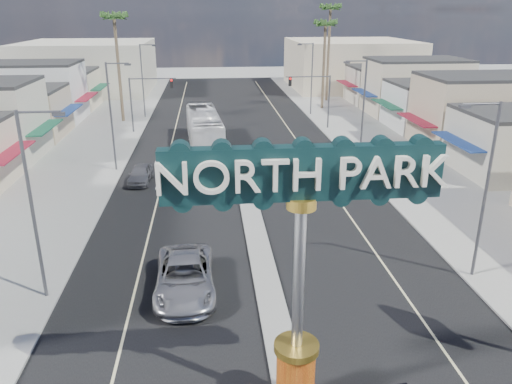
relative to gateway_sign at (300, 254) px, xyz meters
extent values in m
plane|color=gray|center=(0.00, 28.02, -5.93)|extent=(160.00, 160.00, 0.00)
cube|color=black|center=(0.00, 28.02, -5.92)|extent=(20.00, 120.00, 0.01)
cube|color=gray|center=(0.00, 12.02, -5.85)|extent=(1.30, 30.00, 0.16)
cube|color=gray|center=(-14.00, 28.02, -5.87)|extent=(8.00, 120.00, 0.12)
cube|color=gray|center=(14.00, 28.02, -5.87)|extent=(8.00, 120.00, 0.12)
cube|color=beige|center=(-24.00, 41.02, -2.93)|extent=(12.00, 42.00, 6.00)
cube|color=#B7B29E|center=(24.00, 41.02, -2.93)|extent=(12.00, 42.00, 6.00)
cube|color=#B7B29E|center=(-22.00, 73.02, -1.93)|extent=(20.00, 20.00, 8.00)
cube|color=beige|center=(22.00, 73.02, -1.93)|extent=(20.00, 20.00, 8.00)
cylinder|color=red|center=(0.00, 0.02, -4.67)|extent=(1.30, 1.30, 2.20)
cylinder|color=gold|center=(0.00, 0.02, -3.44)|extent=(1.50, 1.50, 0.25)
cylinder|color=#B7B7BC|center=(0.00, 0.02, -0.92)|extent=(0.36, 0.36, 4.80)
cylinder|color=gold|center=(0.00, 0.02, 1.66)|extent=(0.90, 0.90, 0.35)
cube|color=black|center=(0.00, 0.02, 2.58)|extent=(8.20, 0.50, 1.60)
cylinder|color=#47474C|center=(-11.00, 42.02, -2.93)|extent=(0.18, 0.18, 6.00)
cylinder|color=#47474C|center=(-8.50, 42.02, -0.03)|extent=(5.00, 0.12, 0.12)
cube|color=black|center=(-6.50, 42.02, -0.53)|extent=(0.32, 0.32, 1.00)
sphere|color=red|center=(-6.50, 41.84, -0.21)|extent=(0.22, 0.22, 0.22)
cylinder|color=#47474C|center=(11.00, 42.02, -2.93)|extent=(0.18, 0.18, 6.00)
cylinder|color=#47474C|center=(8.50, 42.02, -0.03)|extent=(5.00, 0.12, 0.12)
cube|color=black|center=(6.50, 42.02, -0.53)|extent=(0.32, 0.32, 1.00)
sphere|color=red|center=(6.50, 41.84, -0.21)|extent=(0.22, 0.22, 0.22)
cylinder|color=#47474C|center=(-10.60, 8.02, -1.43)|extent=(0.16, 0.16, 9.00)
cylinder|color=#47474C|center=(-9.70, 8.02, 2.97)|extent=(1.80, 0.10, 0.10)
cube|color=#47474C|center=(-8.90, 8.02, 2.87)|extent=(0.50, 0.22, 0.15)
cylinder|color=#47474C|center=(-10.60, 28.02, -1.43)|extent=(0.16, 0.16, 9.00)
cylinder|color=#47474C|center=(-9.70, 28.02, 2.97)|extent=(1.80, 0.10, 0.10)
cube|color=#47474C|center=(-8.90, 28.02, 2.87)|extent=(0.50, 0.22, 0.15)
cylinder|color=#47474C|center=(-10.60, 50.02, -1.43)|extent=(0.16, 0.16, 9.00)
cylinder|color=#47474C|center=(-9.70, 50.02, 2.97)|extent=(1.80, 0.10, 0.10)
cube|color=#47474C|center=(-8.90, 50.02, 2.87)|extent=(0.50, 0.22, 0.15)
cylinder|color=#47474C|center=(10.60, 8.02, -1.43)|extent=(0.16, 0.16, 9.00)
cylinder|color=#47474C|center=(9.70, 8.02, 2.97)|extent=(1.80, 0.10, 0.10)
cube|color=#47474C|center=(8.90, 8.02, 2.87)|extent=(0.50, 0.22, 0.15)
cylinder|color=#47474C|center=(10.60, 28.02, -1.43)|extent=(0.16, 0.16, 9.00)
cylinder|color=#47474C|center=(9.70, 28.02, 2.97)|extent=(1.80, 0.10, 0.10)
cube|color=#47474C|center=(8.90, 28.02, 2.87)|extent=(0.50, 0.22, 0.15)
cylinder|color=#47474C|center=(10.60, 50.02, -1.43)|extent=(0.16, 0.16, 9.00)
cylinder|color=#47474C|center=(9.70, 50.02, 2.97)|extent=(1.80, 0.10, 0.10)
cube|color=#47474C|center=(8.90, 50.02, 2.87)|extent=(0.50, 0.22, 0.15)
cylinder|color=brown|center=(-13.00, 48.02, 0.07)|extent=(0.36, 0.36, 12.00)
cylinder|color=brown|center=(13.00, 54.02, -0.43)|extent=(0.36, 0.36, 11.00)
cylinder|color=brown|center=(15.00, 60.02, 0.57)|extent=(0.36, 0.36, 13.00)
imported|color=#A3A2A7|center=(-4.02, 7.91, -5.08)|extent=(2.98, 6.19, 1.70)
imported|color=slate|center=(-8.15, 24.72, -5.23)|extent=(1.85, 4.15, 1.39)
imported|color=white|center=(-3.10, 35.74, -4.17)|extent=(3.90, 12.81, 3.52)
camera|label=1|loc=(-2.63, -13.43, 7.00)|focal=35.00mm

